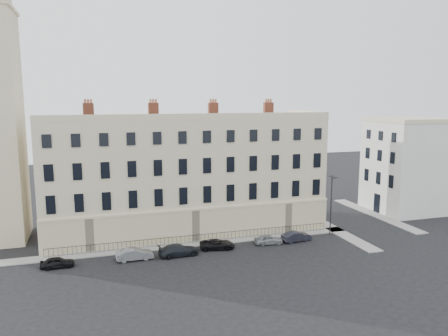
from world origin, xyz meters
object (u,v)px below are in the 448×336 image
Objects in this scene: car_a at (57,262)px; car_f at (296,236)px; car_c at (179,250)px; streetlamp at (331,202)px; car_d at (217,244)px; car_e at (269,240)px; car_b at (135,254)px.

car_a is 27.84m from car_f.
streetlamp is (20.35, 1.68, 3.72)m from car_c.
streetlamp is (5.38, 1.06, 3.76)m from car_f.
car_c reaches higher than car_d.
car_d is 0.53× the size of streetlamp.
car_e is 9.91m from streetlamp.
car_f is at bearing -84.72° from car_e.
car_e is (6.45, -0.23, 0.01)m from car_d.
streetlamp reaches higher than car_c.
streetlamp reaches higher than car_f.
car_e is at bearing -90.72° from car_a.
car_b is 0.88× the size of car_c.
car_d is 10.17m from car_f.
car_c is at bearing 161.30° from streetlamp.
car_b reaches higher than car_e.
car_c is 1.10× the size of car_d.
car_e is 0.91× the size of car_f.
car_a is at bearing 96.31° from car_e.
car_e is (16.11, 0.48, -0.07)m from car_b.
car_b is at bearing -92.44° from car_a.
car_b is (8.00, -0.12, 0.08)m from car_a.
car_c is at bearing 98.68° from car_e.
car_a is 0.90× the size of car_f.
streetlamp reaches higher than car_b.
car_b reaches higher than car_d.
car_e reaches higher than car_d.
car_c is at bearing 109.24° from car_d.
car_b is 16.12m from car_e.
car_d is at bearing 159.59° from streetlamp.
car_e is at bearing -82.97° from car_d.
car_b is 0.51× the size of streetlamp.
car_a is 33.46m from streetlamp.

